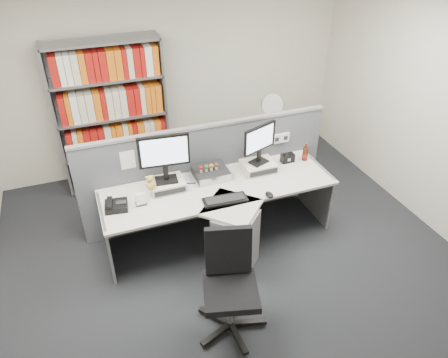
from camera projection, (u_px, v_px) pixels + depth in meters
name	position (u px, v px, depth m)	size (l,w,h in m)	color
ground	(246.00, 284.00, 4.43)	(5.50, 5.50, 0.00)	#24262A
room_shell	(252.00, 131.00, 3.44)	(5.04, 5.54, 2.72)	beige
partition	(207.00, 172.00, 5.05)	(3.00, 0.08, 1.27)	#54585F
desk	(226.00, 217.00, 4.64)	(2.60, 1.20, 0.72)	beige
monitor_riser_left	(167.00, 185.00, 4.61)	(0.38, 0.31, 0.10)	beige
monitor_riser_right	(259.00, 166.00, 4.93)	(0.38, 0.31, 0.10)	beige
monitor_left	(164.00, 155.00, 4.40)	(0.54, 0.20, 0.55)	black
monitor_right	(260.00, 141.00, 4.75)	(0.44, 0.21, 0.47)	black
desktop_pc	(211.00, 173.00, 4.80)	(0.38, 0.34, 0.10)	black
figurines	(209.00, 167.00, 4.72)	(0.23, 0.05, 0.09)	beige
keyboard	(225.00, 200.00, 4.43)	(0.48, 0.21, 0.03)	black
mouse	(269.00, 195.00, 4.49)	(0.08, 0.12, 0.05)	black
desk_phone	(116.00, 206.00, 4.31)	(0.25, 0.24, 0.10)	black
desk_calendar	(141.00, 200.00, 4.36)	(0.11, 0.08, 0.13)	black
plush_toy	(150.00, 183.00, 4.41)	(0.10, 0.10, 0.17)	gold
speaker	(287.00, 158.00, 5.08)	(0.16, 0.09, 0.11)	black
cola_bottle	(305.00, 154.00, 5.10)	(0.07, 0.07, 0.23)	#3F190A
shelving_unit	(112.00, 118.00, 5.54)	(1.41, 0.40, 2.00)	gray
filing_cabinet	(269.00, 148.00, 6.14)	(0.45, 0.61, 0.70)	gray
desk_fan	(272.00, 107.00, 5.78)	(0.28, 0.18, 0.49)	white
office_chair	(230.00, 281.00, 3.75)	(0.67, 0.66, 1.00)	silver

